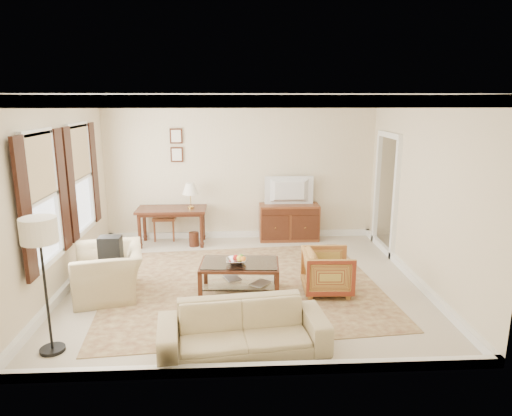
{
  "coord_description": "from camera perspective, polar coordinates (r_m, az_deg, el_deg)",
  "views": [
    {
      "loc": [
        -0.17,
        -6.75,
        2.86
      ],
      "look_at": [
        0.2,
        0.3,
        1.15
      ],
      "focal_mm": 32.0,
      "sensor_mm": 36.0,
      "label": 1
    }
  ],
  "objects": [
    {
      "name": "room_shell",
      "position": [
        6.77,
        -1.58,
        10.31
      ],
      "size": [
        5.51,
        5.01,
        2.91
      ],
      "color": "beige",
      "rests_on": "ground"
    },
    {
      "name": "annex_bedroom",
      "position": [
        9.52,
        26.49,
        -3.22
      ],
      "size": [
        3.0,
        2.7,
        2.9
      ],
      "color": "beige",
      "rests_on": "ground"
    },
    {
      "name": "window_front",
      "position": [
        6.69,
        -25.16,
        1.0
      ],
      "size": [
        0.12,
        1.56,
        1.8
      ],
      "primitive_type": null,
      "color": "#CCB284",
      "rests_on": "room_shell"
    },
    {
      "name": "window_rear",
      "position": [
        8.17,
        -21.05,
        3.47
      ],
      "size": [
        0.12,
        1.56,
        1.8
      ],
      "primitive_type": null,
      "color": "#CCB284",
      "rests_on": "room_shell"
    },
    {
      "name": "doorway",
      "position": [
        8.92,
        15.89,
        1.55
      ],
      "size": [
        0.1,
        1.12,
        2.25
      ],
      "primitive_type": null,
      "color": "white",
      "rests_on": "room_shell"
    },
    {
      "name": "rug",
      "position": [
        7.22,
        -1.7,
        -9.67
      ],
      "size": [
        4.46,
        3.92,
        0.01
      ],
      "primitive_type": "cube",
      "rotation": [
        0.0,
        0.0,
        0.09
      ],
      "color": "#5C2A1E",
      "rests_on": "room_shell"
    },
    {
      "name": "writing_desk",
      "position": [
        9.17,
        -10.49,
        -0.7
      ],
      "size": [
        1.35,
        0.68,
        0.74
      ],
      "color": "#411E12",
      "rests_on": "room_shell"
    },
    {
      "name": "desk_chair",
      "position": [
        9.56,
        -11.35,
        -0.8
      ],
      "size": [
        0.53,
        0.53,
        1.05
      ],
      "primitive_type": null,
      "rotation": [
        0.0,
        0.0,
        -0.2
      ],
      "color": "brown",
      "rests_on": "room_shell"
    },
    {
      "name": "desk_lamp",
      "position": [
        9.05,
        -8.19,
        1.54
      ],
      "size": [
        0.32,
        0.32,
        0.5
      ],
      "primitive_type": null,
      "color": "silver",
      "rests_on": "writing_desk"
    },
    {
      "name": "framed_prints",
      "position": [
        9.33,
        -9.91,
        7.76
      ],
      "size": [
        0.25,
        0.04,
        0.68
      ],
      "primitive_type": null,
      "color": "#411E12",
      "rests_on": "room_shell"
    },
    {
      "name": "sideboard",
      "position": [
        9.4,
        4.14,
        -1.77
      ],
      "size": [
        1.21,
        0.46,
        0.74
      ],
      "primitive_type": "cube",
      "color": "brown",
      "rests_on": "room_shell"
    },
    {
      "name": "tv",
      "position": [
        9.19,
        4.25,
        3.27
      ],
      "size": [
        0.94,
        0.54,
        0.12
      ],
      "primitive_type": "imported",
      "rotation": [
        0.0,
        0.0,
        3.14
      ],
      "color": "black",
      "rests_on": "sideboard"
    },
    {
      "name": "coffee_table",
      "position": [
        6.84,
        -2.06,
        -7.67
      ],
      "size": [
        1.21,
        0.76,
        0.49
      ],
      "rotation": [
        0.0,
        0.0,
        -0.07
      ],
      "color": "#411E12",
      "rests_on": "room_shell"
    },
    {
      "name": "fruit_bowl",
      "position": [
        6.73,
        -2.51,
        -6.55
      ],
      "size": [
        0.42,
        0.42,
        0.1
      ],
      "primitive_type": "imported",
      "color": "silver",
      "rests_on": "coffee_table"
    },
    {
      "name": "book_a",
      "position": [
        7.0,
        -3.81,
        -8.85
      ],
      "size": [
        0.27,
        0.14,
        0.38
      ],
      "primitive_type": "imported",
      "rotation": [
        0.0,
        0.0,
        0.39
      ],
      "color": "brown",
      "rests_on": "coffee_table"
    },
    {
      "name": "book_b",
      "position": [
        6.9,
        -0.14,
        -9.18
      ],
      "size": [
        0.23,
        0.2,
        0.38
      ],
      "primitive_type": "imported",
      "rotation": [
        0.0,
        0.0,
        -0.7
      ],
      "color": "brown",
      "rests_on": "coffee_table"
    },
    {
      "name": "striped_armchair",
      "position": [
        6.95,
        8.95,
        -7.61
      ],
      "size": [
        0.69,
        0.73,
        0.73
      ],
      "primitive_type": "imported",
      "rotation": [
        0.0,
        0.0,
        1.53
      ],
      "color": "maroon",
      "rests_on": "room_shell"
    },
    {
      "name": "club_armchair",
      "position": [
        7.1,
        -17.95,
        -6.66
      ],
      "size": [
        0.94,
        1.23,
        0.96
      ],
      "primitive_type": "imported",
      "rotation": [
        0.0,
        0.0,
        -1.35
      ],
      "color": "tan",
      "rests_on": "room_shell"
    },
    {
      "name": "backpack",
      "position": [
        7.02,
        -17.74,
        -4.72
      ],
      "size": [
        0.34,
        0.38,
        0.4
      ],
      "primitive_type": "cube",
      "rotation": [
        0.0,
        0.0,
        -1.12
      ],
      "color": "black",
      "rests_on": "club_armchair"
    },
    {
      "name": "sofa",
      "position": [
        5.38,
        -1.63,
        -13.9
      ],
      "size": [
        1.99,
        0.78,
        0.76
      ],
      "primitive_type": "imported",
      "rotation": [
        0.0,
        0.0,
        0.11
      ],
      "color": "tan",
      "rests_on": "room_shell"
    },
    {
      "name": "floor_lamp",
      "position": [
        5.52,
        -25.41,
        -3.69
      ],
      "size": [
        0.39,
        0.39,
        1.6
      ],
      "color": "black",
      "rests_on": "room_shell"
    }
  ]
}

